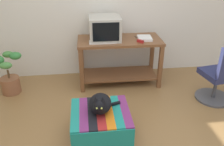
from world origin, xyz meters
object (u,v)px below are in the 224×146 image
object	(u,v)px
keyboard	(103,42)
office_chair	(221,77)
cat	(100,104)
stapler	(140,41)
book	(145,38)
tv_monitor	(105,28)
potted_plant	(9,77)
desk	(119,54)
ottoman_with_blanket	(101,125)

from	to	relation	value
keyboard	office_chair	xyz separation A→B (m)	(1.60, -0.62, -0.37)
keyboard	cat	bearing A→B (deg)	-95.70
keyboard	cat	size ratio (longest dim) A/B	1.03
keyboard	stapler	bearing A→B (deg)	-5.01
book	stapler	bearing A→B (deg)	-120.87
tv_monitor	stapler	xyz separation A→B (m)	(0.51, -0.23, -0.15)
tv_monitor	cat	distance (m)	1.44
potted_plant	stapler	bearing A→B (deg)	-1.34
desk	ottoman_with_blanket	xyz separation A→B (m)	(-0.41, -1.32, -0.32)
tv_monitor	cat	bearing A→B (deg)	-96.72
keyboard	book	xyz separation A→B (m)	(0.66, 0.08, 0.01)
book	potted_plant	bearing A→B (deg)	-172.56
keyboard	ottoman_with_blanket	xyz separation A→B (m)	(-0.13, -1.19, -0.58)
ottoman_with_blanket	cat	distance (m)	0.29
cat	stapler	world-z (taller)	stapler
tv_monitor	book	bearing A→B (deg)	-7.85
book	office_chair	size ratio (longest dim) A/B	0.27
potted_plant	book	bearing A→B (deg)	2.42
ottoman_with_blanket	office_chair	distance (m)	1.84
stapler	potted_plant	bearing A→B (deg)	142.65
desk	ottoman_with_blanket	world-z (taller)	desk
stapler	book	bearing A→B (deg)	18.09
tv_monitor	stapler	bearing A→B (deg)	-23.19
desk	stapler	bearing A→B (deg)	-32.14
book	stapler	xyz separation A→B (m)	(-0.10, -0.13, 0.00)
book	cat	xyz separation A→B (m)	(-0.79, -1.26, -0.30)
desk	keyboard	distance (m)	0.40
office_chair	keyboard	bearing A→B (deg)	-30.46
keyboard	office_chair	bearing A→B (deg)	-20.30
keyboard	stapler	world-z (taller)	stapler
stapler	ottoman_with_blanket	bearing A→B (deg)	-157.61
stapler	cat	bearing A→B (deg)	-157.66
book	cat	distance (m)	1.52
ottoman_with_blanket	stapler	bearing A→B (deg)	58.40
cat	ottoman_with_blanket	bearing A→B (deg)	-93.51
cat	potted_plant	bearing A→B (deg)	144.90
office_chair	ottoman_with_blanket	bearing A→B (deg)	8.82
keyboard	ottoman_with_blanket	bearing A→B (deg)	-95.71
desk	book	bearing A→B (deg)	-6.67
desk	cat	distance (m)	1.38
book	cat	bearing A→B (deg)	-117.09
keyboard	office_chair	world-z (taller)	office_chair
desk	tv_monitor	world-z (taller)	tv_monitor
desk	cat	world-z (taller)	desk
desk	tv_monitor	distance (m)	0.47
tv_monitor	potted_plant	xyz separation A→B (m)	(-1.48, -0.18, -0.64)
ottoman_with_blanket	potted_plant	size ratio (longest dim) A/B	1.00
potted_plant	tv_monitor	bearing A→B (deg)	7.06
potted_plant	desk	bearing A→B (deg)	4.69
tv_monitor	book	distance (m)	0.63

